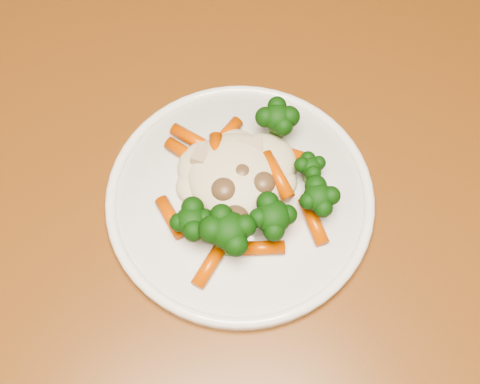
# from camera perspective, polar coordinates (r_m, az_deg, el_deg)

# --- Properties ---
(dining_table) EXTENTS (1.16, 0.80, 0.75)m
(dining_table) POSITION_cam_1_polar(r_m,az_deg,el_deg) (0.64, -5.10, -6.28)
(dining_table) COLOR brown
(dining_table) RESTS_ON ground
(plate) EXTENTS (0.24, 0.24, 0.01)m
(plate) POSITION_cam_1_polar(r_m,az_deg,el_deg) (0.54, 0.00, -0.65)
(plate) COLOR white
(plate) RESTS_ON dining_table
(meal) EXTENTS (0.16, 0.16, 0.05)m
(meal) POSITION_cam_1_polar(r_m,az_deg,el_deg) (0.52, 0.64, 0.34)
(meal) COLOR beige
(meal) RESTS_ON plate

